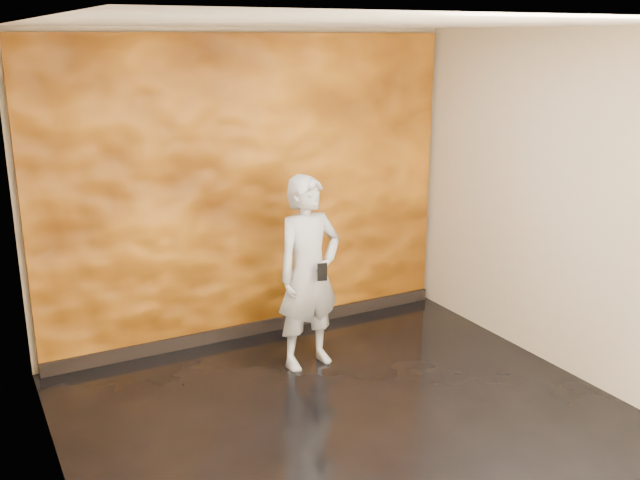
{
  "coord_description": "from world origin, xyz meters",
  "views": [
    {
      "loc": [
        -2.41,
        -3.91,
        2.72
      ],
      "look_at": [
        0.09,
        0.81,
        1.19
      ],
      "focal_mm": 40.0,
      "sensor_mm": 36.0,
      "label": 1
    }
  ],
  "objects": [
    {
      "name": "baseboard",
      "position": [
        0.0,
        1.92,
        0.06
      ],
      "size": [
        3.9,
        0.04,
        0.12
      ],
      "primitive_type": "cube",
      "color": "black",
      "rests_on": "ground"
    },
    {
      "name": "phone",
      "position": [
        0.15,
        0.88,
        0.9
      ],
      "size": [
        0.08,
        0.04,
        0.15
      ],
      "primitive_type": "cube",
      "rotation": [
        0.0,
        0.0,
        -0.29
      ],
      "color": "black",
      "rests_on": "man"
    },
    {
      "name": "feature_wall",
      "position": [
        0.0,
        1.96,
        1.38
      ],
      "size": [
        3.9,
        0.06,
        2.75
      ],
      "primitive_type": "cube",
      "color": "orange",
      "rests_on": "ground"
    },
    {
      "name": "room",
      "position": [
        0.0,
        0.0,
        1.4
      ],
      "size": [
        4.02,
        4.02,
        2.81
      ],
      "color": "black",
      "rests_on": "ground"
    },
    {
      "name": "man",
      "position": [
        0.15,
        1.11,
        0.82
      ],
      "size": [
        0.65,
        0.47,
        1.65
      ],
      "primitive_type": "imported",
      "rotation": [
        0.0,
        0.0,
        0.13
      ],
      "color": "#8D929C",
      "rests_on": "ground"
    }
  ]
}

